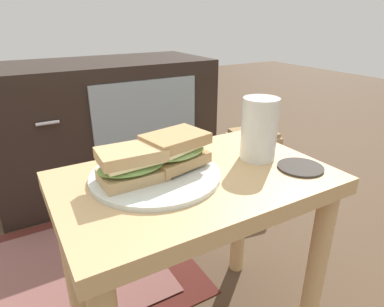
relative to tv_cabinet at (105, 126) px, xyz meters
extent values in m
cube|color=tan|center=(-0.08, -0.95, 0.15)|extent=(0.56, 0.36, 0.04)
cylinder|color=tan|center=(0.17, -1.09, -0.08)|extent=(0.04, 0.04, 0.43)
cylinder|color=tan|center=(-0.32, -0.80, -0.08)|extent=(0.04, 0.04, 0.43)
cylinder|color=tan|center=(0.17, -0.80, -0.08)|extent=(0.04, 0.04, 0.43)
cube|color=black|center=(0.00, 0.00, 0.00)|extent=(0.96, 0.44, 0.58)
cube|color=#8C9EA8|center=(0.12, -0.22, 0.01)|extent=(0.46, 0.01, 0.44)
cylinder|color=silver|center=(-0.27, -0.23, 0.12)|extent=(0.08, 0.01, 0.01)
cylinder|color=silver|center=(-0.27, -0.23, -0.10)|extent=(0.08, 0.01, 0.01)
cube|color=#4C1E19|center=(-0.46, -0.55, -0.29)|extent=(1.03, 0.64, 0.01)
cube|color=brown|center=(-0.46, -0.55, -0.28)|extent=(0.85, 0.53, 0.00)
cylinder|color=silver|center=(-0.15, -0.92, 0.17)|extent=(0.26, 0.26, 0.01)
cube|color=tan|center=(-0.20, -0.92, 0.19)|extent=(0.12, 0.08, 0.02)
ellipsoid|color=#729E4C|center=(-0.20, -0.92, 0.21)|extent=(0.13, 0.09, 0.02)
cube|color=beige|center=(-0.20, -0.92, 0.22)|extent=(0.12, 0.08, 0.01)
cube|color=tan|center=(-0.20, -0.92, 0.23)|extent=(0.13, 0.09, 0.02)
cube|color=tan|center=(-0.10, -0.91, 0.20)|extent=(0.14, 0.12, 0.02)
ellipsoid|color=#8CB260|center=(-0.10, -0.91, 0.22)|extent=(0.15, 0.13, 0.02)
cube|color=beige|center=(-0.10, -0.91, 0.23)|extent=(0.13, 0.11, 0.01)
cube|color=tan|center=(-0.10, -0.91, 0.24)|extent=(0.14, 0.11, 0.02)
cylinder|color=silver|center=(0.09, -0.94, 0.24)|extent=(0.08, 0.08, 0.14)
cylinder|color=#C67219|center=(0.09, -0.94, 0.23)|extent=(0.07, 0.07, 0.11)
cylinder|color=white|center=(0.09, -0.94, 0.29)|extent=(0.07, 0.07, 0.01)
cylinder|color=#332D28|center=(0.13, -1.03, 0.17)|extent=(0.10, 0.10, 0.01)
cube|color=tan|center=(0.52, -0.44, -0.15)|extent=(0.21, 0.19, 0.28)
cube|color=#987950|center=(0.52, -0.44, 0.00)|extent=(0.20, 0.17, 0.02)
camera|label=1|loc=(-0.39, -1.48, 0.48)|focal=31.14mm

